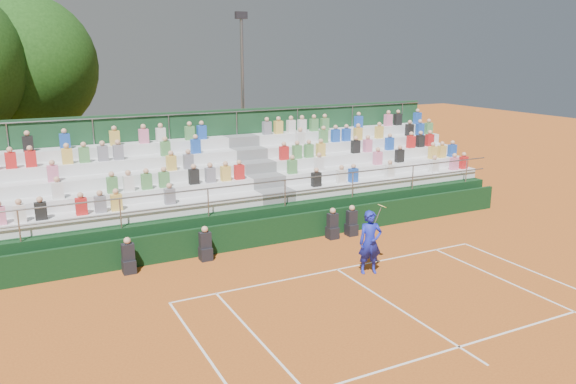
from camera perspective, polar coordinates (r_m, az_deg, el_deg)
name	(u,v)px	position (r m, az deg, el deg)	size (l,w,h in m)	color
ground	(337,270)	(18.31, 5.01, -7.86)	(90.00, 90.00, 0.00)	#B2571D
courtside_wall	(292,228)	(20.75, 0.38, -3.66)	(20.00, 0.15, 1.00)	black
line_officials	(262,238)	(19.79, -2.70, -4.64)	(8.76, 0.40, 1.19)	black
grandstand	(256,193)	(23.42, -3.23, -0.15)	(20.00, 5.20, 4.40)	black
tennis_player	(370,242)	(17.83, 8.34, -5.07)	(0.96, 0.69, 2.22)	#1721AD
tree_east	(24,66)	(28.63, -25.22, 11.47)	(6.48, 6.48, 9.43)	#3D2A16
floodlight_mast	(243,87)	(29.29, -4.64, 10.57)	(0.60, 0.25, 8.76)	gray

